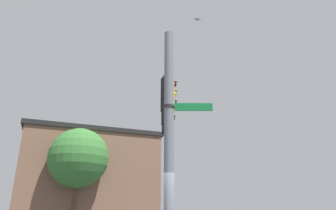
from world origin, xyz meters
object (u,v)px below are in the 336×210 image
object	(u,v)px
traffic_light_mid_outer	(168,121)
bird_flying	(197,19)
traffic_light_mid_inner	(168,109)
street_name_sign	(181,107)
traffic_light_nearest_pole	(169,93)

from	to	relation	value
traffic_light_mid_outer	bird_flying	distance (m)	4.68
traffic_light_mid_inner	bird_flying	world-z (taller)	bird_flying
traffic_light_mid_inner	street_name_sign	size ratio (longest dim) A/B	1.03
traffic_light_mid_inner	traffic_light_mid_outer	size ratio (longest dim) A/B	1.00
traffic_light_nearest_pole	bird_flying	size ratio (longest dim) A/B	4.29
street_name_sign	traffic_light_nearest_pole	bearing A→B (deg)	171.38
bird_flying	traffic_light_nearest_pole	bearing A→B (deg)	-57.91
traffic_light_mid_inner	traffic_light_mid_outer	world-z (taller)	same
street_name_sign	traffic_light_mid_inner	bearing A→B (deg)	166.07
traffic_light_mid_outer	traffic_light_mid_inner	bearing A→B (deg)	-19.19
traffic_light_nearest_pole	traffic_light_mid_inner	bearing A→B (deg)	160.81
traffic_light_mid_inner	bird_flying	bearing A→B (deg)	66.02
bird_flying	street_name_sign	bearing A→B (deg)	-35.77
traffic_light_nearest_pole	street_name_sign	xyz separation A→B (m)	(1.66, -0.25, -1.06)
traffic_light_mid_inner	traffic_light_mid_outer	xyz separation A→B (m)	(-1.60, 0.56, 0.00)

